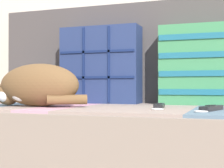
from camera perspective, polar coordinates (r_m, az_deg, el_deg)
couch at (r=1.59m, az=1.91°, el=-11.12°), size 1.71×0.87×0.41m
sofa_backrest at (r=1.92m, az=5.18°, el=5.05°), size 1.68×0.14×0.54m
throw_pillow_quilted at (r=1.84m, az=-1.89°, el=3.15°), size 0.43×0.14×0.41m
throw_pillow_striped at (r=1.72m, az=15.48°, el=3.11°), size 0.45×0.14×0.39m
sleeping_cat at (r=1.57m, az=-12.50°, el=-0.36°), size 0.45×0.21×0.19m
game_remote_near at (r=1.32m, az=16.09°, el=-3.91°), size 0.10×0.20×0.02m
game_remote_far at (r=1.42m, az=7.84°, el=-3.67°), size 0.07×0.20×0.02m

